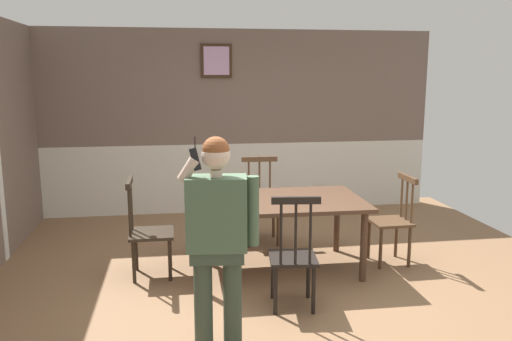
# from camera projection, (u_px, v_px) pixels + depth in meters

# --- Properties ---
(ground_plane) EXTENTS (6.50, 6.50, 0.00)m
(ground_plane) POSITION_uv_depth(u_px,v_px,m) (277.00, 287.00, 5.02)
(ground_plane) COLOR #846042
(room_back_partition) EXTENTS (5.78, 0.17, 2.66)m
(room_back_partition) POSITION_uv_depth(u_px,v_px,m) (239.00, 125.00, 7.65)
(room_back_partition) COLOR #756056
(room_back_partition) RESTS_ON ground_plane
(dining_table) EXTENTS (1.84, 1.12, 0.76)m
(dining_table) POSITION_uv_depth(u_px,v_px,m) (275.00, 206.00, 5.37)
(dining_table) COLOR #4C3323
(dining_table) RESTS_ON ground_plane
(chair_near_window) EXTENTS (0.41, 0.41, 0.97)m
(chair_near_window) POSITION_uv_depth(u_px,v_px,m) (393.00, 220.00, 5.60)
(chair_near_window) COLOR #513823
(chair_near_window) RESTS_ON ground_plane
(chair_by_doorway) EXTENTS (0.45, 0.45, 1.04)m
(chair_by_doorway) POSITION_uv_depth(u_px,v_px,m) (293.00, 256.00, 4.50)
(chair_by_doorway) COLOR black
(chair_by_doorway) RESTS_ON ground_plane
(chair_at_table_head) EXTENTS (0.46, 0.46, 1.03)m
(chair_at_table_head) POSITION_uv_depth(u_px,v_px,m) (261.00, 204.00, 6.33)
(chair_at_table_head) COLOR #513823
(chair_at_table_head) RESTS_ON ground_plane
(chair_opposite_corner) EXTENTS (0.44, 0.44, 1.01)m
(chair_opposite_corner) POSITION_uv_depth(u_px,v_px,m) (148.00, 231.00, 5.23)
(chair_opposite_corner) COLOR #2D2319
(chair_opposite_corner) RESTS_ON ground_plane
(person_figure) EXTENTS (0.60, 0.29, 1.61)m
(person_figure) POSITION_uv_depth(u_px,v_px,m) (218.00, 229.00, 3.79)
(person_figure) COLOR #3A493A
(person_figure) RESTS_ON ground_plane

